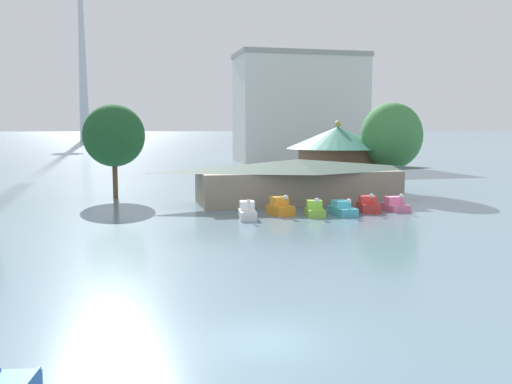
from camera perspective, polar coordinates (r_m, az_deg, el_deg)
The scene contains 12 objects.
ground_plane at distance 19.55m, azimuth 0.83°, elevation -15.07°, with size 2000.00×2000.00×0.00m, color slate.
pedal_boat_white at distance 44.19m, azimuth -0.90°, elevation -2.04°, with size 1.67×2.90×1.69m.
pedal_boat_orange at distance 46.25m, azimuth 2.52°, elevation -1.59°, with size 1.95×2.60×1.75m.
pedal_boat_lime at distance 45.78m, azimuth 6.07°, elevation -1.81°, with size 1.70×2.43×1.60m.
pedal_boat_cyan at distance 46.73m, azimuth 8.87°, elevation -1.73°, with size 1.66×2.96×1.49m.
pedal_boat_red at distance 48.51m, azimuth 11.47°, elevation -1.37°, with size 1.86×2.50×1.70m.
pedal_boat_pink at distance 49.91m, azimuth 14.10°, elevation -1.30°, with size 1.80×2.64×1.61m.
boathouse at distance 53.43m, azimuth 4.37°, elevation 1.24°, with size 20.64×7.48×4.20m.
green_roof_pavilion at distance 65.91m, azimuth 8.38°, elevation 3.89°, with size 11.97×11.97×8.00m.
shoreline_tree_mid at distance 58.58m, azimuth -14.43°, elevation 5.65°, with size 6.27×6.27×9.60m.
shoreline_tree_right at distance 64.04m, azimuth 13.79°, elevation 5.62°, with size 6.86×6.86×10.01m.
background_building_block at distance 118.11m, azimuth 4.56°, elevation 8.64°, with size 27.03×13.16×22.57m.
Camera 1 is at (-4.56, -17.57, 7.25)m, focal length 38.82 mm.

